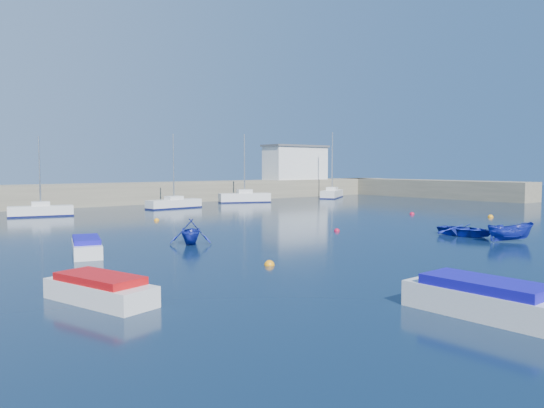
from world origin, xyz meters
TOP-DOWN VIEW (x-y plane):
  - ground at (0.00, 0.00)m, footprint 220.00×220.00m
  - back_wall at (0.00, 46.00)m, footprint 96.00×4.50m
  - right_arm at (44.00, 32.00)m, footprint 4.50×32.00m
  - harbor_office at (30.00, 46.00)m, footprint 10.00×4.00m
  - sailboat_5 at (-10.32, 35.59)m, footprint 5.77×2.77m
  - sailboat_6 at (3.84, 36.41)m, footprint 6.38×2.33m
  - sailboat_7 at (15.64, 39.52)m, footprint 6.76×4.05m
  - sailboat_8 at (31.74, 39.77)m, footprint 7.26×5.86m
  - motorboat_0 at (-17.57, 1.71)m, footprint 2.64×4.56m
  - motorboat_1 at (-14.54, 11.62)m, footprint 2.39×4.09m
  - motorboat_3 at (-8.93, -7.30)m, footprint 1.86×4.95m
  - dinghy_center at (7.77, 3.49)m, footprint 2.80×3.85m
  - dinghy_left at (-8.29, 11.72)m, footprint 3.63×3.74m
  - dinghy_right at (7.52, 0.33)m, footprint 3.17×2.50m
  - buoy_0 at (-8.89, 3.43)m, footprint 0.49×0.49m
  - buoy_1 at (2.99, 10.67)m, footprint 0.42×0.42m
  - buoy_2 at (21.34, 9.23)m, footprint 0.50×0.50m
  - buoy_3 at (-3.72, 25.42)m, footprint 0.44×0.44m
  - buoy_4 at (18.19, 15.49)m, footprint 0.47×0.47m

SIDE VIEW (x-z plane):
  - ground at x=0.00m, z-range 0.00..0.00m
  - buoy_0 at x=-8.89m, z-range -0.25..0.25m
  - buoy_1 at x=2.99m, z-range -0.21..0.21m
  - buoy_2 at x=21.34m, z-range -0.25..0.25m
  - buoy_3 at x=-3.72m, z-range -0.22..0.22m
  - buoy_4 at x=18.19m, z-range -0.24..0.24m
  - dinghy_center at x=7.77m, z-range 0.00..0.78m
  - motorboat_1 at x=-14.54m, z-range -0.03..0.92m
  - motorboat_0 at x=-17.57m, z-range -0.03..0.93m
  - motorboat_3 at x=-8.93m, z-range -0.04..1.11m
  - sailboat_6 at x=3.84m, z-range -3.54..4.63m
  - sailboat_5 at x=-10.32m, z-range -3.14..4.24m
  - dinghy_right at x=7.52m, z-range 0.00..1.16m
  - sailboat_8 at x=31.74m, z-range -4.18..5.43m
  - sailboat_7 at x=15.64m, z-range -3.69..5.02m
  - dinghy_left at x=-8.29m, z-range 0.00..1.50m
  - back_wall at x=0.00m, z-range 0.00..2.60m
  - right_arm at x=44.00m, z-range 0.00..2.60m
  - harbor_office at x=30.00m, z-range 2.60..7.60m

